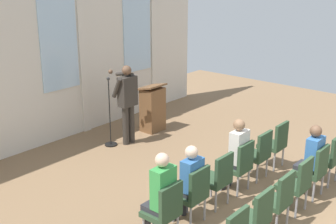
# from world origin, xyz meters

# --- Properties ---
(rear_partition) EXTENTS (9.18, 0.14, 4.57)m
(rear_partition) POSITION_xyz_m (0.03, 5.98, 2.30)
(rear_partition) COLOR silver
(rear_partition) RESTS_ON ground
(speaker) EXTENTS (0.51, 0.69, 1.78)m
(speaker) POSITION_xyz_m (0.71, 4.59, 1.03)
(speaker) COLOR #332D28
(speaker) RESTS_ON ground
(mic_stand) EXTENTS (0.28, 0.28, 1.55)m
(mic_stand) POSITION_xyz_m (0.36, 4.79, 0.34)
(mic_stand) COLOR black
(mic_stand) RESTS_ON ground
(lectern) EXTENTS (0.60, 0.48, 1.16)m
(lectern) POSITION_xyz_m (1.68, 4.71, 0.55)
(lectern) COLOR brown
(lectern) RESTS_ON ground
(chair_r0_c0) EXTENTS (0.46, 0.44, 0.94)m
(chair_r0_c0) POSITION_xyz_m (-1.66, 1.47, 0.53)
(chair_r0_c0) COLOR #99999E
(chair_r0_c0) RESTS_ON ground
(audience_r0_c0) EXTENTS (0.36, 0.39, 1.38)m
(audience_r0_c0) POSITION_xyz_m (-1.66, 1.55, 0.76)
(audience_r0_c0) COLOR #2D2D33
(audience_r0_c0) RESTS_ON ground
(chair_r0_c1) EXTENTS (0.46, 0.44, 0.94)m
(chair_r0_c1) POSITION_xyz_m (-1.00, 1.47, 0.53)
(chair_r0_c1) COLOR #99999E
(chair_r0_c1) RESTS_ON ground
(audience_r0_c1) EXTENTS (0.36, 0.39, 1.27)m
(audience_r0_c1) POSITION_xyz_m (-1.00, 1.55, 0.71)
(audience_r0_c1) COLOR #2D2D33
(audience_r0_c1) RESTS_ON ground
(chair_r0_c2) EXTENTS (0.46, 0.44, 0.94)m
(chair_r0_c2) POSITION_xyz_m (-0.33, 1.47, 0.53)
(chair_r0_c2) COLOR #99999E
(chair_r0_c2) RESTS_ON ground
(chair_r0_c3) EXTENTS (0.46, 0.44, 0.94)m
(chair_r0_c3) POSITION_xyz_m (0.33, 1.47, 0.53)
(chair_r0_c3) COLOR #99999E
(chair_r0_c3) RESTS_ON ground
(audience_r0_c3) EXTENTS (0.36, 0.39, 1.34)m
(audience_r0_c3) POSITION_xyz_m (0.33, 1.55, 0.74)
(audience_r0_c3) COLOR #2D2D33
(audience_r0_c3) RESTS_ON ground
(chair_r0_c4) EXTENTS (0.46, 0.44, 0.94)m
(chair_r0_c4) POSITION_xyz_m (1.00, 1.47, 0.53)
(chair_r0_c4) COLOR #99999E
(chair_r0_c4) RESTS_ON ground
(chair_r0_c5) EXTENTS (0.46, 0.44, 0.94)m
(chair_r0_c5) POSITION_xyz_m (1.66, 1.47, 0.53)
(chair_r0_c5) COLOR #99999E
(chair_r0_c5) RESTS_ON ground
(chair_r1_c1) EXTENTS (0.46, 0.44, 0.94)m
(chair_r1_c1) POSITION_xyz_m (-1.00, 0.40, 0.53)
(chair_r1_c1) COLOR #99999E
(chair_r1_c1) RESTS_ON ground
(chair_r1_c2) EXTENTS (0.46, 0.44, 0.94)m
(chair_r1_c2) POSITION_xyz_m (-0.33, 0.40, 0.53)
(chair_r1_c2) COLOR #99999E
(chair_r1_c2) RESTS_ON ground
(chair_r1_c3) EXTENTS (0.46, 0.44, 0.94)m
(chair_r1_c3) POSITION_xyz_m (0.33, 0.40, 0.53)
(chair_r1_c3) COLOR #99999E
(chair_r1_c3) RESTS_ON ground
(chair_r1_c4) EXTENTS (0.46, 0.44, 0.94)m
(chair_r1_c4) POSITION_xyz_m (1.00, 0.40, 0.53)
(chair_r1_c4) COLOR #99999E
(chair_r1_c4) RESTS_ON ground
(audience_r1_c4) EXTENTS (0.36, 0.39, 1.30)m
(audience_r1_c4) POSITION_xyz_m (1.00, 0.48, 0.72)
(audience_r1_c4) COLOR #2D2D33
(audience_r1_c4) RESTS_ON ground
(chair_r1_c5) EXTENTS (0.46, 0.44, 0.94)m
(chair_r1_c5) POSITION_xyz_m (1.66, 0.40, 0.53)
(chair_r1_c5) COLOR #99999E
(chair_r1_c5) RESTS_ON ground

